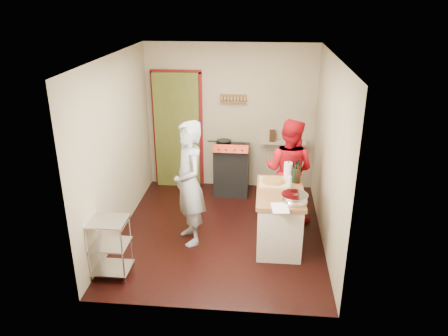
{
  "coord_description": "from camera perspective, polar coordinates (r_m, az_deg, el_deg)",
  "views": [
    {
      "loc": [
        0.58,
        -5.74,
        3.39
      ],
      "look_at": [
        0.05,
        0.0,
        1.04
      ],
      "focal_mm": 35.0,
      "sensor_mm": 36.0,
      "label": 1
    }
  ],
  "objects": [
    {
      "name": "floor",
      "position": [
        6.69,
        -0.4,
        -8.3
      ],
      "size": [
        3.5,
        3.5,
        0.0
      ],
      "primitive_type": "plane",
      "color": "black",
      "rests_on": "ground"
    },
    {
      "name": "back_wall",
      "position": [
        7.94,
        -3.76,
        5.59
      ],
      "size": [
        3.0,
        0.44,
        2.6
      ],
      "color": "tan",
      "rests_on": "ground"
    },
    {
      "name": "left_wall",
      "position": [
        6.45,
        -13.83,
        2.59
      ],
      "size": [
        0.04,
        3.5,
        2.6
      ],
      "primitive_type": "cube",
      "color": "tan",
      "rests_on": "ground"
    },
    {
      "name": "right_wall",
      "position": [
        6.17,
        13.56,
        1.73
      ],
      "size": [
        0.04,
        3.5,
        2.6
      ],
      "primitive_type": "cube",
      "color": "tan",
      "rests_on": "ground"
    },
    {
      "name": "ceiling",
      "position": [
        5.82,
        -0.47,
        14.45
      ],
      "size": [
        3.0,
        3.5,
        0.02
      ],
      "primitive_type": "cube",
      "color": "white",
      "rests_on": "back_wall"
    },
    {
      "name": "stove",
      "position": [
        7.76,
        0.99,
        -0.12
      ],
      "size": [
        0.6,
        0.63,
        1.0
      ],
      "color": "black",
      "rests_on": "ground"
    },
    {
      "name": "wire_shelving",
      "position": [
        5.72,
        -14.71,
        -9.7
      ],
      "size": [
        0.48,
        0.4,
        0.8
      ],
      "color": "silver",
      "rests_on": "ground"
    },
    {
      "name": "island",
      "position": [
        6.24,
        7.26,
        -6.18
      ],
      "size": [
        0.67,
        1.23,
        1.14
      ],
      "color": "beige",
      "rests_on": "ground"
    },
    {
      "name": "person_stripe",
      "position": [
        6.09,
        -4.57,
        -2.07
      ],
      "size": [
        0.68,
        0.78,
        1.8
      ],
      "primitive_type": "imported",
      "rotation": [
        0.0,
        0.0,
        -1.11
      ],
      "color": "#A0A0A4",
      "rests_on": "ground"
    },
    {
      "name": "person_red",
      "position": [
        6.8,
        8.46,
        -0.29
      ],
      "size": [
        0.98,
        0.89,
        1.64
      ],
      "primitive_type": "imported",
      "rotation": [
        0.0,
        0.0,
        2.72
      ],
      "color": "#B70C17",
      "rests_on": "ground"
    }
  ]
}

